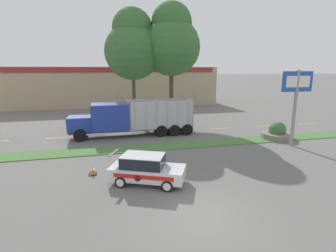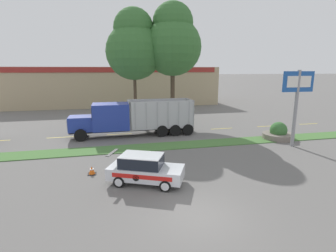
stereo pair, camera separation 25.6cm
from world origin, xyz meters
The scene contains 16 objects.
ground_plane centered at (0.00, 0.00, 0.00)m, with size 600.00×600.00×0.00m, color slate.
grass_verge centered at (0.00, 10.46, 0.03)m, with size 120.00×2.11×0.06m, color #477538.
centre_line_3 centered at (-8.02, 15.51, 0.00)m, with size 2.40×0.14×0.01m, color yellow.
centre_line_4 centered at (-2.62, 15.51, 0.00)m, with size 2.40×0.14×0.01m, color yellow.
centre_line_5 centered at (2.78, 15.51, 0.00)m, with size 2.40×0.14×0.01m, color yellow.
centre_line_6 centered at (8.18, 15.51, 0.00)m, with size 2.40×0.14×0.01m, color yellow.
centre_line_7 centered at (13.58, 15.51, 0.00)m, with size 2.40×0.14×0.01m, color yellow.
centre_line_8 centered at (18.98, 15.51, 0.00)m, with size 2.40×0.14×0.01m, color yellow.
dump_truck_mid centered at (-2.27, 14.80, 1.62)m, with size 11.52×2.63×3.32m.
rally_car centered at (-1.77, 3.86, 0.82)m, with size 4.44×3.28×1.65m.
store_sign_post centered at (11.09, 8.25, 4.38)m, with size 2.69×0.28×6.15m.
stone_planter centered at (11.35, 10.47, 0.52)m, with size 2.74×2.74×1.56m.
traffic_cone centered at (-4.71, 5.80, 0.24)m, with size 0.50×0.50×0.50m.
store_building_backdrop centered at (-2.30, 39.49, 3.28)m, with size 35.69×12.10×6.55m.
tree_behind_left centered at (3.96, 20.46, 9.32)m, with size 6.55×6.55×13.59m.
tree_behind_centre centered at (-0.39, 21.11, 8.77)m, with size 6.35×6.35×12.90m.
Camera 2 is at (-3.59, -9.69, 6.21)m, focal length 28.00 mm.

